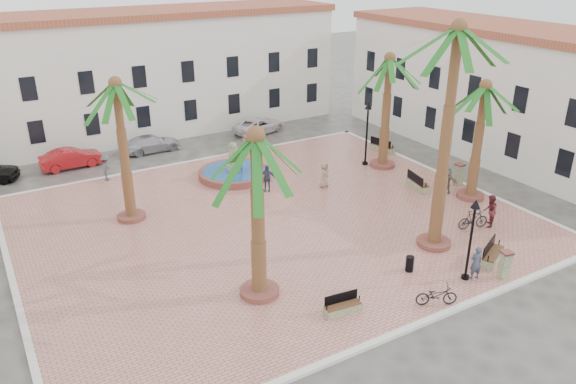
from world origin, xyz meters
name	(u,v)px	position (x,y,z in m)	size (l,w,h in m)	color
ground	(272,222)	(0.00, 0.00, 0.00)	(120.00, 120.00, 0.00)	#56544F
plaza	(272,221)	(0.00, 0.00, 0.07)	(26.00, 22.00, 0.15)	tan
kerb_n	(196,161)	(0.00, 11.00, 0.08)	(26.30, 0.30, 0.16)	silver
kerb_s	(408,329)	(0.00, -11.00, 0.08)	(26.30, 0.30, 0.16)	silver
kerb_e	(446,176)	(13.00, 0.00, 0.08)	(0.30, 22.30, 0.16)	silver
kerb_w	(14,288)	(-13.00, 0.00, 0.08)	(0.30, 22.30, 0.16)	silver
building_north	(150,72)	(0.00, 19.99, 4.77)	(30.40, 7.40, 9.50)	white
building_east	(504,91)	(19.99, 2.00, 4.52)	(7.40, 26.40, 9.00)	white
fountain	(234,172)	(0.93, 6.82, 0.47)	(4.58, 4.58, 2.36)	brown
palm_nw	(117,100)	(-6.56, 4.13, 6.81)	(5.01, 5.01, 7.85)	brown
palm_sw	(256,157)	(-3.93, -5.97, 6.40)	(5.52, 5.52, 7.51)	brown
palm_s	(456,52)	(5.62, -6.55, 9.69)	(5.46, 5.46, 10.94)	brown
palm_e	(484,100)	(11.66, -3.33, 6.05)	(5.23, 5.23, 7.10)	brown
palm_ne	(389,72)	(10.50, 3.45, 6.58)	(5.41, 5.41, 7.68)	brown
bench_s	(343,308)	(-1.65, -8.90, 0.39)	(1.63, 0.66, 0.84)	gray
bench_se	(492,256)	(6.84, -9.16, 0.44)	(2.01, 1.37, 1.03)	gray
bench_e	(418,184)	(9.85, -0.74, 0.44)	(0.98, 1.99, 1.01)	gray
bench_ne	(382,148)	(12.38, 5.79, 0.44)	(0.98, 2.01, 1.02)	gray
lamppost_s	(473,226)	(4.62, -9.59, 2.79)	(0.42, 0.42, 3.90)	black
lamppost_e	(367,123)	(9.68, 4.30, 3.09)	(0.47, 0.47, 4.34)	black
bollard_se	(505,264)	(6.14, -10.40, 0.85)	(0.58, 0.58, 1.34)	gray
bollard_n	(247,145)	(3.68, 10.40, 0.82)	(0.52, 0.52, 1.29)	gray
bollard_e	(459,174)	(12.40, -1.62, 0.90)	(0.53, 0.53, 1.44)	gray
litter_bin	(410,264)	(2.89, -7.81, 0.52)	(0.38, 0.38, 0.74)	black
cyclist_a	(476,263)	(4.98, -9.77, 0.95)	(0.59, 0.38, 1.61)	#3A4255
bicycle_a	(436,295)	(2.03, -10.40, 0.61)	(0.61, 1.75, 0.92)	black
cyclist_b	(490,211)	(9.59, -6.49, 1.04)	(0.87, 0.68, 1.78)	#5C2226
bicycle_b	(473,220)	(8.66, -6.26, 0.67)	(0.49, 1.73, 1.04)	black
pedestrian_fountain_a	(324,175)	(5.02, 2.42, 0.97)	(0.80, 0.52, 1.64)	#9F7F6A
pedestrian_fountain_b	(267,178)	(1.67, 3.68, 0.99)	(0.98, 0.41, 1.68)	#34405B
pedestrian_north	(106,168)	(-6.30, 10.40, 1.00)	(1.10, 0.63, 1.70)	#48484D
pedestrian_east	(447,180)	(10.91, -2.06, 0.96)	(1.50, 0.48, 1.62)	#6F6859
car_red	(71,158)	(-7.73, 14.29, 0.67)	(1.42, 4.09, 1.35)	#A8151A
car_silver	(151,143)	(-1.99, 14.77, 0.62)	(1.73, 4.25, 1.23)	#B3B2BB
car_white	(259,125)	(6.98, 14.74, 0.62)	(2.07, 4.50, 1.25)	white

